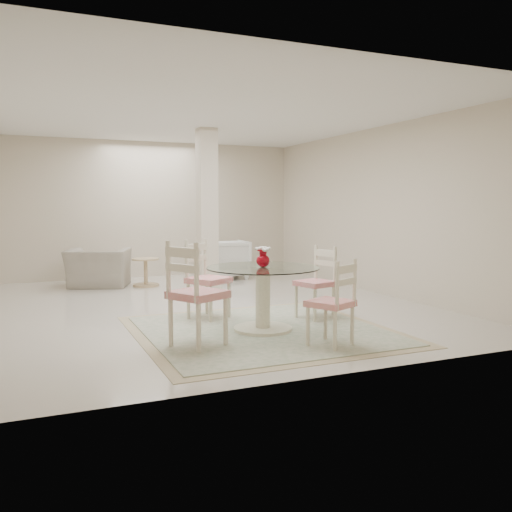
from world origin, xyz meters
name	(u,v)px	position (x,y,z in m)	size (l,w,h in m)	color
ground	(203,306)	(0.00, 0.00, 0.00)	(7.00, 7.00, 0.00)	beige
room_shell	(202,176)	(0.00, 0.00, 1.86)	(6.02, 7.02, 2.71)	beige
column	(207,211)	(0.50, 1.30, 1.35)	(0.30, 0.30, 2.70)	beige
area_rug	(263,331)	(0.15, -1.79, 0.01)	(2.83, 2.83, 0.02)	tan
dining_table	(263,299)	(0.15, -1.79, 0.38)	(1.28, 1.28, 0.74)	#FAF2CD
red_vase	(263,256)	(0.16, -1.79, 0.86)	(0.18, 0.17, 0.24)	#A60513
dining_chair_east	(319,277)	(1.10, -1.41, 0.53)	(0.50, 0.50, 1.01)	beige
dining_chair_north	(204,273)	(-0.25, -0.85, 0.58)	(0.61, 0.61, 1.11)	beige
dining_chair_west	(192,286)	(-0.79, -2.19, 0.63)	(0.65, 0.65, 1.20)	beige
dining_chair_south	(336,297)	(0.54, -2.73, 0.52)	(0.53, 0.53, 0.99)	beige
recliner_taupe	(99,268)	(-1.14, 2.46, 0.33)	(1.03, 0.90, 0.67)	gray
armchair_white	(226,259)	(1.31, 2.63, 0.38)	(0.81, 0.83, 0.76)	white
side_table	(146,273)	(-0.36, 2.19, 0.23)	(0.48, 0.48, 0.50)	tan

